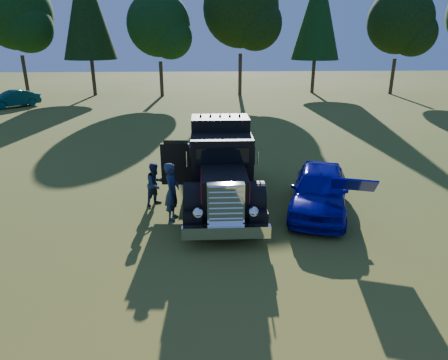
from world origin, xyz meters
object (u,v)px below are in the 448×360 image
spectator_near (172,192)px  spectator_far (155,184)px  hotrod_coupe (320,189)px  diamond_t_truck (221,170)px  distant_teal_car (13,99)px

spectator_near → spectator_far: size_ratio=1.24×
hotrod_coupe → spectator_far: (-5.68, 0.82, -0.00)m
spectator_near → hotrod_coupe: bearing=-73.5°
diamond_t_truck → spectator_far: 2.39m
spectator_far → distant_teal_car: spectator_far is taller
diamond_t_truck → hotrod_coupe: diamond_t_truck is taller
hotrod_coupe → distant_teal_car: (-20.29, 22.74, -0.08)m
spectator_near → distant_teal_car: (-15.30, 23.17, -0.27)m
spectator_near → spectator_far: (-0.69, 1.24, -0.19)m
hotrod_coupe → distant_teal_car: 30.47m
diamond_t_truck → spectator_far: diamond_t_truck is taller
hotrod_coupe → spectator_far: 5.74m
spectator_far → distant_teal_car: (-14.61, 21.92, -0.08)m
diamond_t_truck → spectator_far: size_ratio=4.58×
spectator_near → spectator_far: spectator_near is taller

